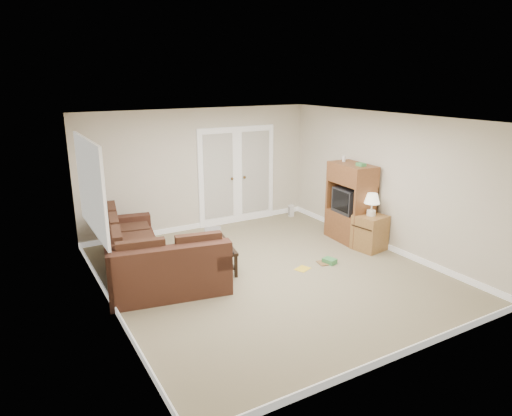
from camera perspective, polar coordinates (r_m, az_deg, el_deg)
floor at (r=7.54m, az=1.60°, el=-8.17°), size 5.50×5.50×0.00m
ceiling at (r=6.90m, az=1.77°, el=11.10°), size 5.00×5.50×0.02m
wall_left at (r=6.24m, az=-18.30°, el=-2.00°), size 0.02×5.50×2.50m
wall_right at (r=8.66m, az=15.95°, el=3.14°), size 0.02×5.50×2.50m
wall_back at (r=9.51m, az=-7.04°, el=4.77°), size 5.00×0.02×2.50m
wall_front at (r=5.11m, az=18.12°, el=-6.00°), size 5.00×0.02×2.50m
baseboards at (r=7.52m, az=1.61°, el=-7.82°), size 5.00×5.50×0.10m
french_doors at (r=9.88m, az=-2.37°, el=4.03°), size 1.80×0.05×2.13m
window_left at (r=7.12m, az=-19.93°, el=2.55°), size 0.05×1.92×1.42m
sectional_sofa at (r=7.49m, az=-13.55°, el=-6.16°), size 1.90×2.93×0.82m
coffee_table at (r=7.71m, az=-5.07°, el=-5.85°), size 0.69×1.09×0.69m
tv_armoire at (r=8.98m, az=11.72°, el=0.70°), size 0.58×0.98×1.63m
side_cabinet at (r=8.68m, az=14.05°, el=-2.63°), size 0.58×0.58×1.07m
space_heater at (r=10.50m, az=4.41°, el=-0.34°), size 0.11×0.10×0.27m
floor_magazine at (r=7.75m, az=5.84°, el=-7.56°), size 0.30×0.27×0.01m
floor_greenbox at (r=8.01m, az=9.18°, el=-6.55°), size 0.22×0.25×0.09m
floor_book at (r=7.96m, az=7.84°, el=-6.91°), size 0.20×0.25×0.02m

